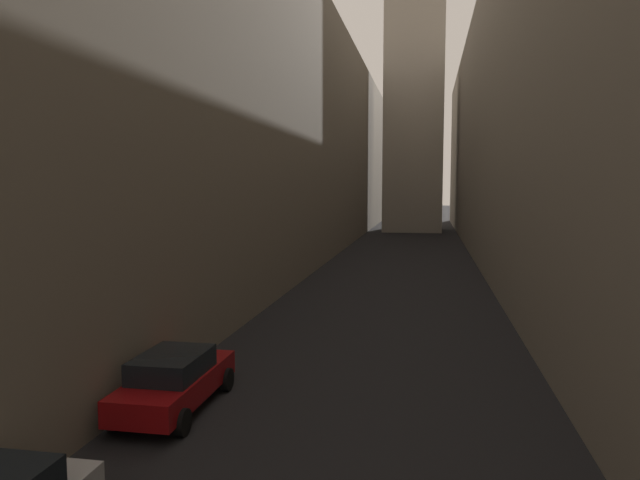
{
  "coord_description": "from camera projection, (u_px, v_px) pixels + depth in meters",
  "views": [
    {
      "loc": [
        1.95,
        4.62,
        5.78
      ],
      "look_at": [
        0.0,
        15.25,
        4.78
      ],
      "focal_mm": 33.06,
      "sensor_mm": 36.0,
      "label": 1
    }
  ],
  "objects": [
    {
      "name": "ground_plane",
      "position": [
        400.0,
        264.0,
        43.37
      ],
      "size": [
        264.0,
        264.0,
        0.0
      ],
      "primitive_type": "plane",
      "color": "black"
    },
    {
      "name": "building_block_right",
      "position": [
        569.0,
        122.0,
        42.25
      ],
      "size": [
        12.64,
        108.0,
        20.65
      ],
      "primitive_type": "cube",
      "color": "gray",
      "rests_on": "ground"
    },
    {
      "name": "parked_car_left_third",
      "position": [
        175.0,
        380.0,
        15.16
      ],
      "size": [
        1.91,
        4.5,
        1.52
      ],
      "rotation": [
        0.0,
        0.0,
        1.57
      ],
      "color": "maroon",
      "rests_on": "ground"
    },
    {
      "name": "building_block_left",
      "position": [
        253.0,
        133.0,
        46.53
      ],
      "size": [
        12.48,
        108.0,
        19.83
      ],
      "primitive_type": "cube",
      "color": "#756B5B",
      "rests_on": "ground"
    }
  ]
}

